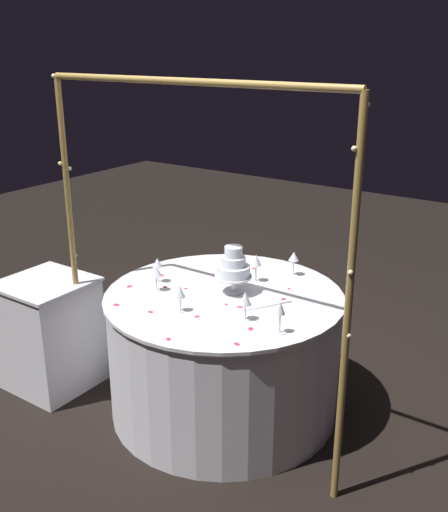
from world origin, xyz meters
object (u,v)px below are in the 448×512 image
at_px(decorative_arch, 187,218).
at_px(wine_glass_3, 294,257).
at_px(wine_glass_1, 245,299).
at_px(wine_glass_6, 156,272).
at_px(wine_glass_5, 180,293).
at_px(cake_knife, 271,305).
at_px(side_table, 50,333).
at_px(wine_glass_2, 280,310).
at_px(wine_glass_0, 256,261).
at_px(tiered_cake, 233,267).
at_px(main_table, 224,352).
at_px(wine_glass_4, 157,264).

bearing_deg(decorative_arch, wine_glass_3, -102.74).
height_order(wine_glass_1, wine_glass_6, wine_glass_1).
xyz_separation_m(wine_glass_5, wine_glass_6, (0.30, -0.15, 0.01)).
relative_size(wine_glass_5, cake_knife, 0.59).
bearing_deg(side_table, wine_glass_2, -174.01).
bearing_deg(wine_glass_6, decorative_arch, 157.96).
height_order(wine_glass_0, wine_glass_6, wine_glass_0).
bearing_deg(wine_glass_2, tiered_cake, -31.76).
distance_m(main_table, wine_glass_2, 0.77).
height_order(wine_glass_2, wine_glass_5, wine_glass_2).
xyz_separation_m(side_table, wine_glass_6, (-0.74, -0.23, 0.52)).
bearing_deg(wine_glass_2, wine_glass_5, 7.95).
distance_m(wine_glass_2, wine_glass_6, 0.88).
bearing_deg(side_table, wine_glass_6, -162.45).
bearing_deg(main_table, wine_glass_3, -110.37).
distance_m(wine_glass_0, wine_glass_1, 0.55).
bearing_deg(wine_glass_2, side_table, 5.99).
xyz_separation_m(decorative_arch, tiered_cake, (-0.03, -0.38, -0.38)).
bearing_deg(wine_glass_0, wine_glass_2, 131.69).
bearing_deg(wine_glass_1, wine_glass_2, 172.64).
distance_m(wine_glass_2, wine_glass_3, 0.82).
xyz_separation_m(decorative_arch, main_table, (-0.00, -0.33, -0.93)).
height_order(side_table, wine_glass_0, wine_glass_0).
xyz_separation_m(side_table, wine_glass_2, (-1.62, -0.17, 0.53)).
bearing_deg(decorative_arch, cake_knife, -131.41).
bearing_deg(wine_glass_0, decorative_arch, 85.53).
distance_m(wine_glass_3, wine_glass_5, 0.87).
height_order(tiered_cake, wine_glass_0, tiered_cake).
height_order(wine_glass_4, wine_glass_5, wine_glass_4).
bearing_deg(wine_glass_6, side_table, 17.55).
distance_m(decorative_arch, wine_glass_2, 0.67).
height_order(tiered_cake, wine_glass_1, tiered_cake).
relative_size(wine_glass_2, wine_glass_4, 1.12).
relative_size(wine_glass_2, wine_glass_5, 1.15).
relative_size(decorative_arch, wine_glass_1, 12.33).
xyz_separation_m(wine_glass_4, wine_glass_6, (-0.08, 0.11, -0.00)).
bearing_deg(cake_knife, wine_glass_0, -44.28).
height_order(wine_glass_0, wine_glass_2, wine_glass_0).
bearing_deg(cake_knife, wine_glass_3, -75.74).
bearing_deg(wine_glass_5, decorative_arch, 178.87).
height_order(wine_glass_0, wine_glass_1, wine_glass_0).
height_order(decorative_arch, wine_glass_6, decorative_arch).
xyz_separation_m(wine_glass_0, wine_glass_5, (0.11, 0.61, -0.02)).
bearing_deg(tiered_cake, wine_glass_4, 15.06).
xyz_separation_m(side_table, wine_glass_1, (-1.39, -0.20, 0.52)).
xyz_separation_m(wine_glass_0, wine_glass_2, (-0.47, 0.53, -0.00)).
height_order(main_table, side_table, main_table).
bearing_deg(cake_knife, wine_glass_6, 17.06).
relative_size(wine_glass_3, wine_glass_5, 1.03).
relative_size(wine_glass_3, wine_glass_6, 1.03).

